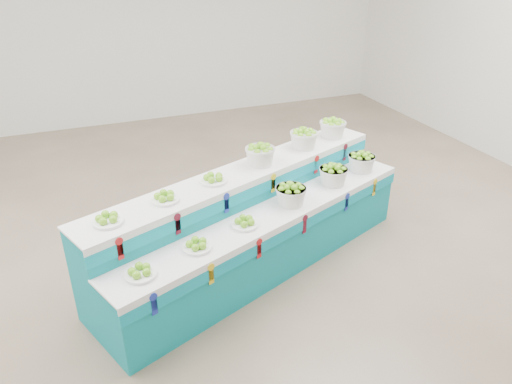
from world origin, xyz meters
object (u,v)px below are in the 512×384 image
Objects in this scene: display_stand at (256,222)px; plate_upper_mid at (165,196)px; basket_lower_left at (291,194)px; basket_upper_right at (333,128)px.

display_stand is 13.98× the size of plate_upper_mid.
basket_upper_right reaches higher than basket_lower_left.
plate_upper_mid reaches higher than basket_lower_left.
plate_upper_mid is 2.42m from basket_upper_right.
basket_lower_left is at bearing 0.50° from plate_upper_mid.
basket_upper_right is (2.26, 0.88, 0.07)m from plate_upper_mid.
basket_lower_left is 1.20× the size of plate_upper_mid.
plate_upper_mid is at bearing 166.14° from display_stand.
plate_upper_mid is at bearing -158.64° from basket_upper_right.
plate_upper_mid is (-1.29, -0.01, 0.23)m from basket_lower_left.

